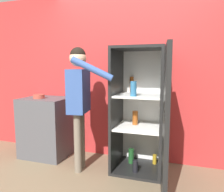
% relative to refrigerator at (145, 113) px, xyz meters
% --- Properties ---
extents(ground_plane, '(12.00, 12.00, 0.00)m').
position_rel_refrigerator_xyz_m(ground_plane, '(-0.25, -0.51, -0.83)').
color(ground_plane, '#7A664C').
extents(wall_back, '(7.00, 0.06, 2.55)m').
position_rel_refrigerator_xyz_m(wall_back, '(-0.25, 0.47, 0.44)').
color(wall_back, '#B72D2D').
rests_on(wall_back, ground_plane).
extents(refrigerator, '(0.79, 1.31, 1.68)m').
position_rel_refrigerator_xyz_m(refrigerator, '(0.00, 0.00, 0.00)').
color(refrigerator, black).
rests_on(refrigerator, ground_plane).
extents(person, '(0.68, 0.52, 1.68)m').
position_rel_refrigerator_xyz_m(person, '(-0.86, -0.15, 0.25)').
color(person, '#726656').
rests_on(person, ground_plane).
extents(counter, '(0.71, 0.58, 0.94)m').
position_rel_refrigerator_xyz_m(counter, '(-1.60, 0.12, -0.36)').
color(counter, '#4C4C51').
rests_on(counter, ground_plane).
extents(bowl, '(0.17, 0.17, 0.06)m').
position_rel_refrigerator_xyz_m(bowl, '(-1.66, 0.06, 0.14)').
color(bowl, '#B24738').
rests_on(bowl, counter).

